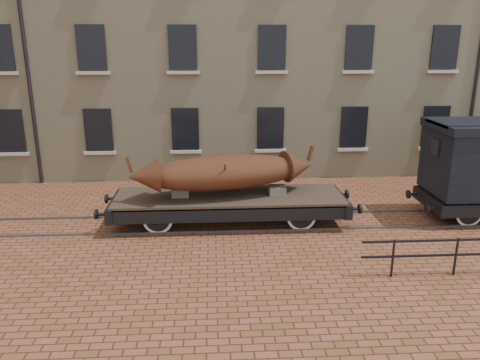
{
  "coord_description": "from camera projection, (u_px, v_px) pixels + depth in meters",
  "views": [
    {
      "loc": [
        -1.39,
        -14.05,
        5.64
      ],
      "look_at": [
        -0.52,
        0.5,
        1.3
      ],
      "focal_mm": 35.0,
      "sensor_mm": 36.0,
      "label": 1
    }
  ],
  "objects": [
    {
      "name": "ground",
      "position": [
        257.0,
        223.0,
        15.13
      ],
      "size": [
        90.0,
        90.0,
        0.0
      ],
      "primitive_type": "plane",
      "color": "brown"
    },
    {
      "name": "rail_track",
      "position": [
        257.0,
        222.0,
        15.12
      ],
      "size": [
        30.0,
        1.52,
        0.06
      ],
      "color": "#59595E",
      "rests_on": "ground"
    },
    {
      "name": "flatcar_wagon",
      "position": [
        229.0,
        201.0,
        14.86
      ],
      "size": [
        8.1,
        2.2,
        1.22
      ],
      "color": "#403128",
      "rests_on": "ground"
    },
    {
      "name": "warehouse_cream",
      "position": [
        300.0,
        12.0,
        22.86
      ],
      "size": [
        40.0,
        10.19,
        14.0
      ],
      "color": "beige",
      "rests_on": "ground"
    },
    {
      "name": "iron_boat",
      "position": [
        224.0,
        172.0,
        14.58
      ],
      "size": [
        5.91,
        2.6,
        1.45
      ],
      "color": "#522113",
      "rests_on": "flatcar_wagon"
    }
  ]
}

